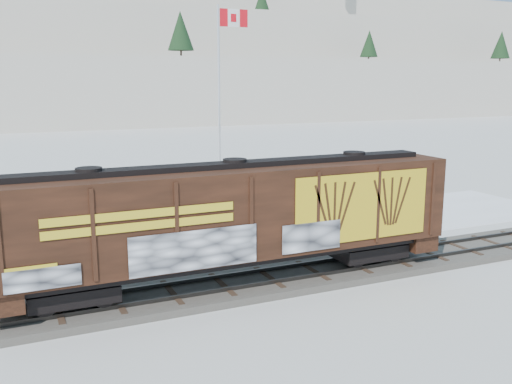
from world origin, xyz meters
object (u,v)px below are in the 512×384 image
car_white (166,228)px  hopper_railcar (235,215)px  car_dark (313,217)px  flagpole (221,139)px  car_silver (103,235)px

car_white → hopper_railcar: bearing=-178.8°
car_white → car_dark: bearing=-99.8°
flagpole → car_silver: flagpole is taller
car_silver → car_dark: bearing=-112.1°
hopper_railcar → car_dark: size_ratio=3.57×
hopper_railcar → flagpole: size_ratio=1.44×
flagpole → car_dark: flagpole is taller
car_silver → car_white: car_white is taller
car_dark → hopper_railcar: bearing=136.5°
hopper_railcar → flagpole: 13.07m
car_silver → car_dark: 11.01m
car_silver → car_white: size_ratio=0.82×
flagpole → car_white: bearing=-133.1°
hopper_railcar → car_silver: bearing=117.6°
car_silver → car_dark: car_silver is taller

